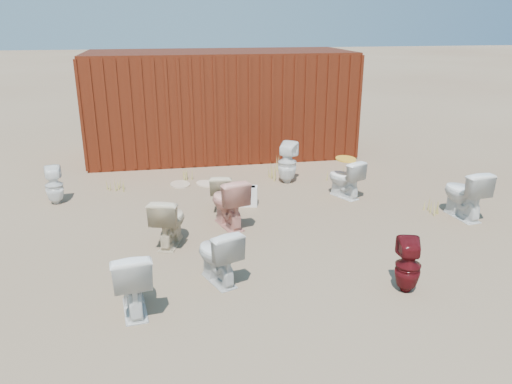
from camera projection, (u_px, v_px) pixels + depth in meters
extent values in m
plane|color=brown|center=(263.00, 240.00, 7.38)|extent=(100.00, 100.00, 0.00)
cube|color=#521B0D|center=(220.00, 103.00, 11.81)|extent=(6.00, 2.40, 2.40)
imported|color=white|center=(132.00, 280.00, 5.49)|extent=(0.52, 0.80, 0.77)
imported|color=#DE9080|center=(228.00, 202.00, 7.76)|extent=(0.65, 0.88, 0.80)
imported|color=silver|center=(218.00, 255.00, 6.12)|extent=(0.64, 0.81, 0.72)
imported|color=#520E12|center=(408.00, 266.00, 5.91)|extent=(0.38, 0.38, 0.67)
imported|color=white|center=(464.00, 193.00, 8.11)|extent=(0.56, 0.86, 0.83)
imported|color=white|center=(54.00, 185.00, 8.73)|extent=(0.35, 0.36, 0.67)
imported|color=beige|center=(221.00, 192.00, 8.43)|extent=(0.47, 0.70, 0.66)
imported|color=beige|center=(169.00, 221.00, 7.13)|extent=(0.61, 0.81, 0.74)
imported|color=white|center=(345.00, 178.00, 9.06)|extent=(0.66, 0.80, 0.71)
imported|color=white|center=(287.00, 163.00, 9.85)|extent=(0.51, 0.52, 0.82)
ellipsoid|color=gold|center=(346.00, 159.00, 8.94)|extent=(0.36, 0.45, 0.02)
cube|color=white|center=(243.00, 196.00, 8.70)|extent=(0.53, 0.31, 0.35)
ellipsoid|color=tan|center=(180.00, 184.00, 9.82)|extent=(0.46, 0.55, 0.02)
ellipsoid|color=beige|center=(207.00, 184.00, 9.86)|extent=(0.57, 0.59, 0.02)
cone|color=#9D8E3F|center=(115.00, 184.00, 9.43)|extent=(0.36, 0.36, 0.26)
cone|color=#9D8E3F|center=(270.00, 172.00, 10.12)|extent=(0.32, 0.32, 0.32)
cone|color=#9D8E3F|center=(338.00, 175.00, 9.91)|extent=(0.36, 0.36, 0.31)
cone|color=#9D8E3F|center=(190.00, 174.00, 10.13)|extent=(0.30, 0.30, 0.23)
cone|color=#9D8E3F|center=(282.00, 163.00, 10.77)|extent=(0.34, 0.34, 0.30)
cone|color=#9D8E3F|center=(435.00, 206.00, 8.41)|extent=(0.28, 0.28, 0.23)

